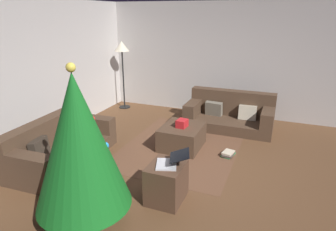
% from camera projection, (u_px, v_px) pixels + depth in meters
% --- Properties ---
extents(ground_plane, '(6.40, 6.40, 0.00)m').
position_uv_depth(ground_plane, '(194.00, 177.00, 4.47)').
color(ground_plane, brown).
extents(rear_partition, '(6.40, 0.12, 2.60)m').
position_uv_depth(rear_partition, '(24.00, 76.00, 5.15)').
color(rear_partition, '#BCB7B2').
rests_on(rear_partition, ground_plane).
extents(corner_partition, '(0.12, 6.40, 2.60)m').
position_uv_depth(corner_partition, '(236.00, 61.00, 6.79)').
color(corner_partition, '#B5B0AB').
rests_on(corner_partition, ground_plane).
extents(couch_left, '(1.93, 0.99, 0.70)m').
position_uv_depth(couch_left, '(59.00, 146.00, 4.89)').
color(couch_left, '#473323').
rests_on(couch_left, ground_plane).
extents(couch_right, '(0.87, 1.79, 0.76)m').
position_uv_depth(couch_right, '(230.00, 114.00, 6.32)').
color(couch_right, '#473323').
rests_on(couch_right, ground_plane).
extents(ottoman, '(0.82, 0.70, 0.41)m').
position_uv_depth(ottoman, '(182.00, 137.00, 5.40)').
color(ottoman, '#473323').
rests_on(ottoman, ground_plane).
extents(gift_box, '(0.22, 0.19, 0.14)m').
position_uv_depth(gift_box, '(182.00, 123.00, 5.27)').
color(gift_box, red).
rests_on(gift_box, ottoman).
extents(tv_remote, '(0.08, 0.17, 0.02)m').
position_uv_depth(tv_remote, '(180.00, 122.00, 5.52)').
color(tv_remote, black).
rests_on(tv_remote, ottoman).
extents(christmas_tree, '(1.08, 1.08, 1.88)m').
position_uv_depth(christmas_tree, '(79.00, 143.00, 3.20)').
color(christmas_tree, brown).
rests_on(christmas_tree, ground_plane).
extents(side_table, '(0.52, 0.44, 0.51)m').
position_uv_depth(side_table, '(166.00, 182.00, 3.85)').
color(side_table, '#4C3323').
rests_on(side_table, ground_plane).
extents(laptop, '(0.43, 0.49, 0.19)m').
position_uv_depth(laptop, '(171.00, 161.00, 3.74)').
color(laptop, silver).
rests_on(laptop, side_table).
extents(book_stack, '(0.31, 0.23, 0.08)m').
position_uv_depth(book_stack, '(228.00, 154.00, 5.11)').
color(book_stack, '#387A47').
rests_on(book_stack, ground_plane).
extents(corner_lamp, '(0.36, 0.36, 1.69)m').
position_uv_depth(corner_lamp, '(122.00, 51.00, 7.25)').
color(corner_lamp, black).
rests_on(corner_lamp, ground_plane).
extents(area_rug, '(2.60, 2.00, 0.01)m').
position_uv_depth(area_rug, '(182.00, 147.00, 5.46)').
color(area_rug, brown).
rests_on(area_rug, ground_plane).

